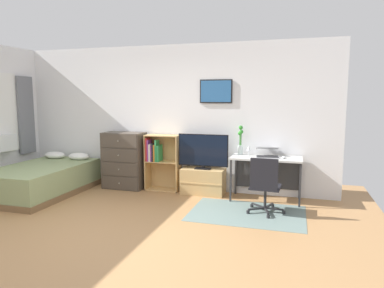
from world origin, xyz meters
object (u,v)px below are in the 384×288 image
object	(u,v)px
television	(203,152)
wine_glass	(249,149)
desk	(266,165)
computer_mouse	(284,157)
tv_stand	(203,181)
laptop	(267,153)
bed	(42,179)
bookshelf	(160,158)
office_chair	(265,184)
dresser	(124,160)
bamboo_vase	(241,140)

from	to	relation	value
television	wine_glass	world-z (taller)	television
desk	computer_mouse	size ratio (longest dim) A/B	11.22
tv_stand	laptop	size ratio (longest dim) A/B	1.68
bed	laptop	size ratio (longest dim) A/B	4.44
laptop	tv_stand	bearing A→B (deg)	171.74
bookshelf	computer_mouse	distance (m)	2.26
office_chair	bed	bearing A→B (deg)	-177.04
television	office_chair	distance (m)	1.44
television	desk	xyz separation A→B (m)	(1.11, 0.02, -0.18)
computer_mouse	television	bearing A→B (deg)	176.15
desk	laptop	distance (m)	0.21
dresser	tv_stand	distance (m)	1.59
bed	tv_stand	world-z (taller)	bed
laptop	bamboo_vase	size ratio (longest dim) A/B	0.90
laptop	computer_mouse	distance (m)	0.30
desk	dresser	bearing A→B (deg)	-179.75
bed	dresser	xyz separation A→B (m)	(1.24, 0.80, 0.27)
dresser	desk	xyz separation A→B (m)	(2.68, 0.01, 0.06)
tv_stand	bed	bearing A→B (deg)	-163.80
bookshelf	television	bearing A→B (deg)	-5.08
television	wine_glass	distance (m)	0.83
tv_stand	wine_glass	distance (m)	1.05
laptop	bamboo_vase	distance (m)	0.52
bed	dresser	size ratio (longest dim) A/B	1.90
bookshelf	bamboo_vase	size ratio (longest dim) A/B	2.05
bed	bookshelf	world-z (taller)	bookshelf
tv_stand	computer_mouse	distance (m)	1.50
bed	television	xyz separation A→B (m)	(2.81, 0.79, 0.51)
laptop	computer_mouse	bearing A→B (deg)	-29.75
bookshelf	television	distance (m)	0.88
television	dresser	bearing A→B (deg)	179.73
office_chair	wine_glass	xyz separation A→B (m)	(-0.34, 0.71, 0.42)
television	office_chair	size ratio (longest dim) A/B	1.05
bed	dresser	bearing A→B (deg)	32.47
desk	office_chair	bearing A→B (deg)	-86.83
bamboo_vase	wine_glass	xyz separation A→B (m)	(0.17, -0.19, -0.12)
bed	computer_mouse	xyz separation A→B (m)	(4.20, 0.70, 0.49)
dresser	bed	bearing A→B (deg)	-147.21
dresser	office_chair	bearing A→B (deg)	-16.42
desk	bamboo_vase	distance (m)	0.62
television	tv_stand	bearing A→B (deg)	90.00
bed	computer_mouse	size ratio (longest dim) A/B	19.60
tv_stand	bamboo_vase	xyz separation A→B (m)	(0.65, 0.08, 0.77)
bookshelf	desk	bearing A→B (deg)	-1.67
bookshelf	tv_stand	size ratio (longest dim) A/B	1.36
tv_stand	office_chair	distance (m)	1.44
laptop	wine_glass	xyz separation A→B (m)	(-0.30, -0.10, 0.07)
wine_glass	desk	bearing A→B (deg)	20.01
dresser	bookshelf	xyz separation A→B (m)	(0.71, 0.07, 0.06)
computer_mouse	bamboo_vase	xyz separation A→B (m)	(-0.75, 0.20, 0.24)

